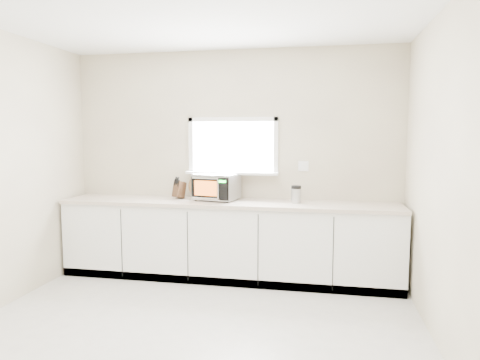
# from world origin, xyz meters

# --- Properties ---
(ground) EXTENTS (4.00, 4.00, 0.00)m
(ground) POSITION_xyz_m (0.00, 0.00, 0.00)
(ground) COLOR beige
(ground) RESTS_ON ground
(back_wall) EXTENTS (4.00, 0.17, 2.70)m
(back_wall) POSITION_xyz_m (0.00, 2.00, 1.36)
(back_wall) COLOR beige
(back_wall) RESTS_ON ground
(cabinets) EXTENTS (3.92, 0.60, 0.88)m
(cabinets) POSITION_xyz_m (0.00, 1.70, 0.44)
(cabinets) COLOR white
(cabinets) RESTS_ON ground
(countertop) EXTENTS (3.92, 0.64, 0.04)m
(countertop) POSITION_xyz_m (0.00, 1.69, 0.90)
(countertop) COLOR beige
(countertop) RESTS_ON cabinets
(microwave) EXTENTS (0.55, 0.47, 0.31)m
(microwave) POSITION_xyz_m (-0.15, 1.76, 1.08)
(microwave) COLOR black
(microwave) RESTS_ON countertop
(knife_block) EXTENTS (0.14, 0.21, 0.27)m
(knife_block) POSITION_xyz_m (-0.62, 1.78, 1.04)
(knife_block) COLOR #452B18
(knife_block) RESTS_ON countertop
(cutting_board) EXTENTS (0.28, 0.07, 0.28)m
(cutting_board) POSITION_xyz_m (-0.41, 1.94, 1.06)
(cutting_board) COLOR #AE7743
(cutting_board) RESTS_ON countertop
(coffee_grinder) EXTENTS (0.14, 0.14, 0.20)m
(coffee_grinder) POSITION_xyz_m (0.78, 1.73, 1.02)
(coffee_grinder) COLOR #A9ABB0
(coffee_grinder) RESTS_ON countertop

